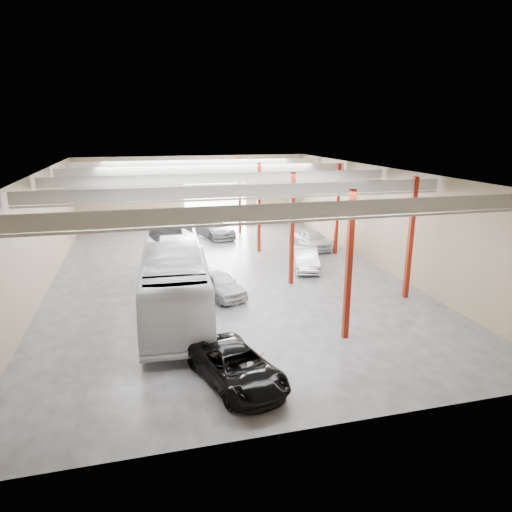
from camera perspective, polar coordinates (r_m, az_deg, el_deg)
name	(u,v)px	position (r m, az deg, el deg)	size (l,w,h in m)	color
depot_shell	(226,202)	(29.40, -3.83, 6.74)	(22.12, 32.12, 7.06)	#424347
coach_bus	(174,276)	(24.97, -10.25, -2.47)	(3.13, 13.39, 3.73)	silver
black_sedan	(237,366)	(18.06, -2.45, -13.61)	(2.36, 5.12, 1.42)	black
car_row_a	(219,283)	(26.90, -4.65, -3.42)	(1.77, 4.41, 1.50)	silver
car_row_b	(191,260)	(31.67, -8.07, -0.50)	(1.66, 4.76, 1.57)	#A7A7AC
car_row_c	(213,228)	(41.48, -5.42, 3.52)	(2.30, 5.66, 1.64)	slate
car_right_near	(305,258)	(32.07, 6.19, -0.27)	(1.60, 4.60, 1.51)	silver
car_right_far	(312,239)	(37.64, 7.02, 2.14)	(1.84, 4.56, 1.55)	silver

